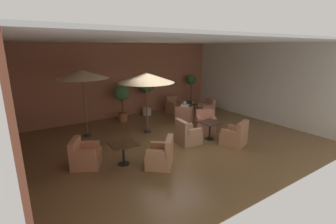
{
  "coord_description": "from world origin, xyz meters",
  "views": [
    {
      "loc": [
        -5.04,
        -7.1,
        3.43
      ],
      "look_at": [
        0.0,
        0.43,
        1.01
      ],
      "focal_mm": 25.83,
      "sensor_mm": 36.0,
      "label": 1
    }
  ],
  "objects": [
    {
      "name": "potted_tree_left_corner",
      "position": [
        -0.68,
        3.29,
        1.25
      ],
      "size": [
        0.79,
        0.79,
        1.82
      ],
      "color": "#A56640",
      "rests_on": "ground_plane"
    },
    {
      "name": "armchair_front_left_east",
      "position": [
        2.26,
        3.17,
        0.33
      ],
      "size": [
        0.79,
        0.86,
        0.89
      ],
      "color": "#B07552",
      "rests_on": "ground_plane"
    },
    {
      "name": "iced_drink_cup",
      "position": [
        2.39,
        2.16,
        0.73
      ],
      "size": [
        0.08,
        0.08,
        0.11
      ],
      "primitive_type": "cylinder",
      "color": "silver",
      "rests_on": "cafe_table_front_left"
    },
    {
      "name": "patio_umbrella_tall_red",
      "position": [
        -0.42,
        1.35,
        2.26
      ],
      "size": [
        2.26,
        2.26,
        2.47
      ],
      "color": "#2D2D2D",
      "rests_on": "ground_plane"
    },
    {
      "name": "armchair_front_right_south",
      "position": [
        1.53,
        -1.64,
        0.33
      ],
      "size": [
        1.02,
        1.01,
        0.92
      ],
      "color": "#B07855",
      "rests_on": "ground_plane"
    },
    {
      "name": "ceiling_slab",
      "position": [
        0.0,
        0.0,
        3.66
      ],
      "size": [
        10.19,
        8.5,
        0.06
      ],
      "primitive_type": "cube",
      "color": "silver",
      "rests_on": "wall_back_brick"
    },
    {
      "name": "potted_tree_mid_left",
      "position": [
        0.85,
        3.71,
        1.44
      ],
      "size": [
        0.87,
        0.87,
        2.05
      ],
      "color": "beige",
      "rests_on": "ground_plane"
    },
    {
      "name": "armchair_front_left_south",
      "position": [
        1.61,
        1.45,
        0.32
      ],
      "size": [
        1.09,
        1.08,
        0.84
      ],
      "color": "tan",
      "rests_on": "ground_plane"
    },
    {
      "name": "wall_back_brick",
      "position": [
        0.0,
        4.21,
        1.81
      ],
      "size": [
        10.19,
        0.08,
        3.63
      ],
      "primitive_type": "cube",
      "color": "#A76648",
      "rests_on": "ground_plane"
    },
    {
      "name": "armchair_mid_center_north",
      "position": [
        -3.43,
        -0.27,
        0.32
      ],
      "size": [
        1.06,
        1.07,
        0.85
      ],
      "color": "#BC7552",
      "rests_on": "ground_plane"
    },
    {
      "name": "cafe_table_mid_center",
      "position": [
        -2.43,
        -0.8,
        0.55
      ],
      "size": [
        0.8,
        0.8,
        0.68
      ],
      "color": "black",
      "rests_on": "ground_plane"
    },
    {
      "name": "patron_blue_shirt",
      "position": [
        1.64,
        1.48,
        0.69
      ],
      "size": [
        0.42,
        0.43,
        0.61
      ],
      "color": "silver",
      "rests_on": "ground_plane"
    },
    {
      "name": "wall_right_plain",
      "position": [
        5.05,
        0.0,
        1.81
      ],
      "size": [
        0.08,
        8.5,
        3.63
      ],
      "primitive_type": "cube",
      "color": "silver",
      "rests_on": "ground_plane"
    },
    {
      "name": "armchair_front_right_east",
      "position": [
        0.19,
        -0.58,
        0.33
      ],
      "size": [
        0.84,
        0.83,
        0.91
      ],
      "color": "tan",
      "rests_on": "ground_plane"
    },
    {
      "name": "wall_left_accent",
      "position": [
        -5.05,
        0.0,
        1.81
      ],
      "size": [
        0.08,
        8.5,
        3.63
      ],
      "primitive_type": "cube",
      "color": "brown",
      "rests_on": "ground_plane"
    },
    {
      "name": "patio_umbrella_center_beige",
      "position": [
        -2.66,
        2.26,
        2.43
      ],
      "size": [
        1.98,
        1.98,
        2.62
      ],
      "color": "#2D2D2D",
      "rests_on": "ground_plane"
    },
    {
      "name": "cafe_table_front_right",
      "position": [
        1.18,
        -0.7,
        0.53
      ],
      "size": [
        0.75,
        0.75,
        0.68
      ],
      "color": "black",
      "rests_on": "ground_plane"
    },
    {
      "name": "potted_tree_mid_right",
      "position": [
        3.78,
        3.68,
        1.34
      ],
      "size": [
        0.56,
        0.56,
        1.91
      ],
      "color": "silver",
      "rests_on": "ground_plane"
    },
    {
      "name": "armchair_front_left_north",
      "position": [
        3.35,
        1.87,
        0.32
      ],
      "size": [
        0.89,
        0.91,
        0.87
      ],
      "color": "#B5765F",
      "rests_on": "ground_plane"
    },
    {
      "name": "armchair_front_right_north",
      "position": [
        1.73,
        0.14,
        0.32
      ],
      "size": [
        1.04,
        1.02,
        0.87
      ],
      "color": "tan",
      "rests_on": "ground_plane"
    },
    {
      "name": "armchair_mid_center_east",
      "position": [
        -1.57,
        -1.54,
        0.33
      ],
      "size": [
        1.07,
        1.07,
        0.91
      ],
      "color": "tan",
      "rests_on": "ground_plane"
    },
    {
      "name": "open_laptop",
      "position": [
        2.36,
        2.1,
        0.73
      ],
      "size": [
        0.35,
        0.28,
        0.2
      ],
      "color": "#9EA0A5",
      "rests_on": "cafe_table_front_left"
    },
    {
      "name": "cafe_table_front_left",
      "position": [
        2.36,
        2.15,
        0.5
      ],
      "size": [
        0.62,
        0.62,
        0.68
      ],
      "color": "black",
      "rests_on": "ground_plane"
    },
    {
      "name": "ground_plane",
      "position": [
        0.0,
        0.0,
        -0.01
      ],
      "size": [
        10.19,
        8.5,
        0.02
      ],
      "primitive_type": "cube",
      "color": "brown"
    }
  ]
}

